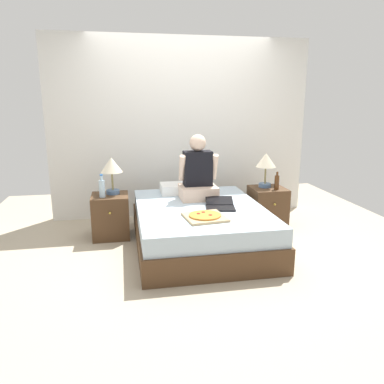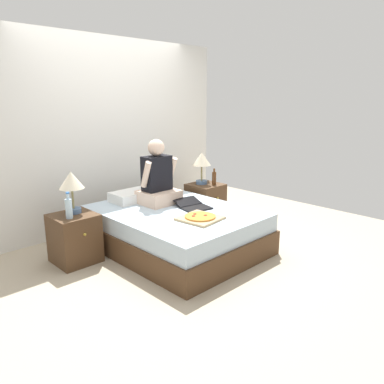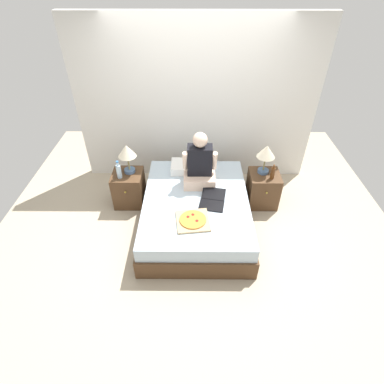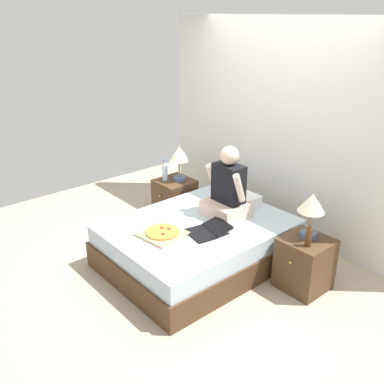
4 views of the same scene
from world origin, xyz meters
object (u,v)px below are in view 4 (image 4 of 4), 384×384
Objects in this scene: nightstand_right at (305,263)px; beer_bottle at (308,237)px; laptop at (206,231)px; lamp_on_left_nightstand at (179,156)px; person_seated at (227,191)px; water_bottle at (165,172)px; bed at (198,243)px; nightstand_left at (175,199)px; lamp_on_right_nightstand at (312,206)px; pizza_box at (162,233)px.

nightstand_right is 2.31× the size of beer_bottle.
laptop is at bearing -144.65° from nightstand_right.
person_seated is at bearing -9.28° from lamp_on_left_nightstand.
bed is at bearing -19.71° from water_bottle.
nightstand_left is at bearing 180.00° from nightstand_right.
water_bottle is at bearing 159.90° from laptop.
person_seated is at bearing -1.38° from water_bottle.
beer_bottle is at bearing -56.31° from lamp_on_right_nightstand.
bed is 3.59× the size of nightstand_right.
water_bottle reaches higher than laptop.
lamp_on_left_nightstand reaches higher than nightstand_left.
water_bottle reaches higher than nightstand_left.
lamp_on_right_nightstand reaches higher than nightstand_left.
lamp_on_right_nightstand is at bearing 28.37° from bed.
laptop reaches higher than pizza_box.
laptop is at bearing -151.72° from beer_bottle.
laptop reaches higher than bed.
person_seated reaches higher than lamp_on_left_nightstand.
nightstand_right is 1.43m from pizza_box.
beer_bottle is 1.41m from pizza_box.
beer_bottle is at bearing 36.31° from pizza_box.
nightstand_right is 1.01m from laptop.
lamp_on_left_nightstand is 2.08m from nightstand_right.
water_bottle is 0.61× the size of lamp_on_right_nightstand.
nightstand_left reaches higher than pizza_box.
lamp_on_left_nightstand is at bearing 170.72° from person_seated.
laptop is (0.16, -0.45, -0.27)m from person_seated.
person_seated is at bearing -179.02° from beer_bottle.
nightstand_left is 0.60m from lamp_on_left_nightstand.
water_bottle is 0.35× the size of person_seated.
lamp_on_left_nightstand is 1.05m from person_seated.
nightstand_right is 1.14× the size of laptop.
water_bottle is (-0.08, -0.09, 0.38)m from nightstand_left.
water_bottle is 0.62× the size of pizza_box.
person_seated reaches higher than nightstand_left.
lamp_on_left_nightstand reaches higher than nightstand_right.
water_bottle is at bearing -177.56° from nightstand_right.
water_bottle reaches higher than pizza_box.
laptop is (-0.77, -0.62, -0.37)m from lamp_on_right_nightstand.
nightstand_right is 1.18× the size of lamp_on_right_nightstand.
beer_bottle is at bearing 19.41° from bed.
person_seated is at bearing 82.31° from bed.
nightstand_left is at bearing 136.40° from pizza_box.
beer_bottle reaches higher than nightstand_left.
pizza_box is at bearing -46.30° from lamp_on_left_nightstand.
beer_bottle reaches higher than pizza_box.
person_seated is (0.05, 0.37, 0.53)m from bed.
lamp_on_right_nightstand is (2.08, 0.14, 0.22)m from water_bottle.
lamp_on_right_nightstand is (1.96, 0.00, 0.00)m from lamp_on_left_nightstand.
lamp_on_left_nightstand is 0.58× the size of person_seated.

